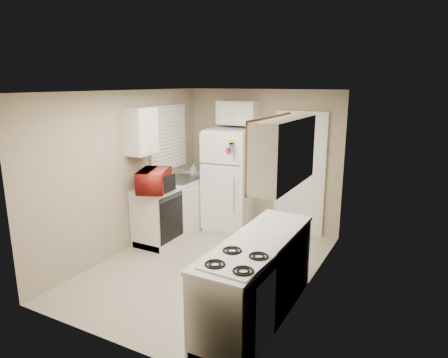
% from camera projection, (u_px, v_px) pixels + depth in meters
% --- Properties ---
extents(floor, '(3.80, 3.80, 0.00)m').
position_uv_depth(floor, '(207.00, 266.00, 5.60)').
color(floor, '#BDB29D').
rests_on(floor, ground).
extents(ceiling, '(3.80, 3.80, 0.00)m').
position_uv_depth(ceiling, '(205.00, 91.00, 5.04)').
color(ceiling, white).
rests_on(ceiling, floor).
extents(wall_left, '(3.80, 3.80, 0.00)m').
position_uv_depth(wall_left, '(126.00, 172.00, 5.96)').
color(wall_left, tan).
rests_on(wall_left, floor).
extents(wall_right, '(3.80, 3.80, 0.00)m').
position_uv_depth(wall_right, '(309.00, 197.00, 4.68)').
color(wall_right, tan).
rests_on(wall_right, floor).
extents(wall_back, '(2.80, 2.80, 0.00)m').
position_uv_depth(wall_back, '(262.00, 159.00, 6.95)').
color(wall_back, tan).
rests_on(wall_back, floor).
extents(wall_front, '(2.80, 2.80, 0.00)m').
position_uv_depth(wall_front, '(102.00, 228.00, 3.69)').
color(wall_front, tan).
rests_on(wall_front, floor).
extents(left_counter, '(0.60, 1.80, 0.90)m').
position_uv_depth(left_counter, '(178.00, 207.00, 6.77)').
color(left_counter, silver).
rests_on(left_counter, floor).
extents(dishwasher, '(0.03, 0.58, 0.72)m').
position_uv_depth(dishwasher, '(171.00, 218.00, 6.12)').
color(dishwasher, black).
rests_on(dishwasher, floor).
extents(sink, '(0.54, 0.74, 0.16)m').
position_uv_depth(sink, '(182.00, 182.00, 6.80)').
color(sink, gray).
rests_on(sink, left_counter).
extents(microwave, '(0.69, 0.55, 0.41)m').
position_uv_depth(microwave, '(154.00, 182.00, 6.00)').
color(microwave, maroon).
rests_on(microwave, left_counter).
extents(soap_bottle, '(0.09, 0.09, 0.18)m').
position_uv_depth(soap_bottle, '(194.00, 168.00, 7.17)').
color(soap_bottle, silver).
rests_on(soap_bottle, left_counter).
extents(window_blinds, '(0.10, 0.98, 1.08)m').
position_uv_depth(window_blinds, '(168.00, 137.00, 6.75)').
color(window_blinds, silver).
rests_on(window_blinds, wall_left).
extents(upper_cabinet_left, '(0.30, 0.45, 0.70)m').
position_uv_depth(upper_cabinet_left, '(141.00, 131.00, 5.94)').
color(upper_cabinet_left, silver).
rests_on(upper_cabinet_left, wall_left).
extents(refrigerator, '(0.81, 0.79, 1.75)m').
position_uv_depth(refrigerator, '(229.00, 179.00, 6.90)').
color(refrigerator, white).
rests_on(refrigerator, floor).
extents(cabinet_over_fridge, '(0.70, 0.30, 0.40)m').
position_uv_depth(cabinet_over_fridge, '(238.00, 113.00, 6.81)').
color(cabinet_over_fridge, silver).
rests_on(cabinet_over_fridge, wall_back).
extents(interior_door, '(0.86, 0.06, 2.08)m').
position_uv_depth(interior_door, '(299.00, 174.00, 6.64)').
color(interior_door, white).
rests_on(interior_door, floor).
extents(right_counter, '(0.60, 2.00, 0.90)m').
position_uv_depth(right_counter, '(257.00, 278.00, 4.31)').
color(right_counter, silver).
rests_on(right_counter, floor).
extents(stove, '(0.55, 0.66, 0.77)m').
position_uv_depth(stove, '(237.00, 312.00, 3.79)').
color(stove, white).
rests_on(stove, floor).
extents(upper_cabinet_right, '(0.30, 1.20, 0.70)m').
position_uv_depth(upper_cabinet_right, '(284.00, 152.00, 4.18)').
color(upper_cabinet_right, silver).
rests_on(upper_cabinet_right, wall_right).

